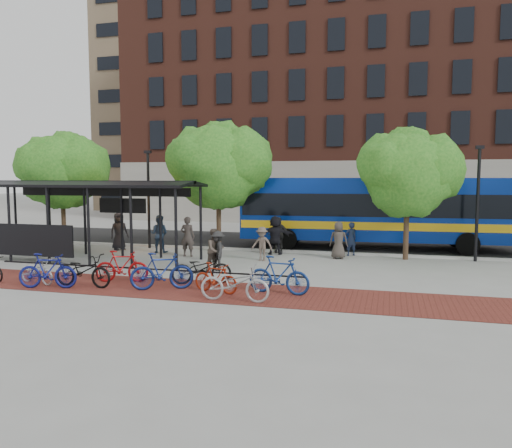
% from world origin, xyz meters
% --- Properties ---
extents(ground, '(160.00, 160.00, 0.00)m').
position_xyz_m(ground, '(0.00, 0.00, 0.00)').
color(ground, '#9E9E99').
rests_on(ground, ground).
extents(asphalt_street, '(160.00, 8.00, 0.01)m').
position_xyz_m(asphalt_street, '(0.00, 8.00, 0.01)').
color(asphalt_street, black).
rests_on(asphalt_street, ground).
extents(curb, '(160.00, 0.25, 0.12)m').
position_xyz_m(curb, '(0.00, 4.00, 0.06)').
color(curb, '#B7B7B2').
rests_on(curb, ground).
extents(brick_strip, '(24.00, 3.00, 0.01)m').
position_xyz_m(brick_strip, '(-2.00, -5.00, 0.00)').
color(brick_strip, maroon).
rests_on(brick_strip, ground).
extents(bike_rack_rail, '(12.00, 0.05, 0.95)m').
position_xyz_m(bike_rack_rail, '(-3.30, -4.10, 0.00)').
color(bike_rack_rail, black).
rests_on(bike_rack_rail, ground).
extents(building_brick, '(55.00, 14.00, 20.00)m').
position_xyz_m(building_brick, '(10.00, 26.00, 10.00)').
color(building_brick, brown).
rests_on(building_brick, ground).
extents(building_tower, '(22.00, 22.00, 30.00)m').
position_xyz_m(building_tower, '(-16.00, 40.00, 15.00)').
color(building_tower, '#7A664C').
rests_on(building_tower, ground).
extents(bus_shelter, '(10.60, 3.07, 3.60)m').
position_xyz_m(bus_shelter, '(-8.13, -0.48, 3.00)').
color(bus_shelter, black).
rests_on(bus_shelter, ground).
extents(tree_a, '(4.90, 4.00, 6.18)m').
position_xyz_m(tree_a, '(-11.91, 3.35, 4.24)').
color(tree_a, '#382619').
rests_on(tree_a, ground).
extents(tree_b, '(5.15, 4.20, 6.47)m').
position_xyz_m(tree_b, '(-2.90, 3.35, 4.46)').
color(tree_b, '#382619').
rests_on(tree_b, ground).
extents(tree_c, '(4.66, 3.80, 5.92)m').
position_xyz_m(tree_c, '(6.09, 3.35, 4.05)').
color(tree_c, '#382619').
rests_on(tree_c, ground).
extents(lamp_post_left, '(0.35, 0.20, 5.12)m').
position_xyz_m(lamp_post_left, '(-7.00, 3.60, 2.75)').
color(lamp_post_left, black).
rests_on(lamp_post_left, ground).
extents(lamp_post_right, '(0.35, 0.20, 5.12)m').
position_xyz_m(lamp_post_right, '(9.00, 3.60, 2.75)').
color(lamp_post_right, black).
rests_on(lamp_post_right, ground).
extents(bus, '(13.86, 3.83, 3.70)m').
position_xyz_m(bus, '(4.44, 6.56, 2.13)').
color(bus, navy).
rests_on(bus, ground).
extents(bike_2, '(1.83, 1.06, 0.91)m').
position_xyz_m(bike_2, '(-6.67, -5.53, 0.45)').
color(bike_2, '#B9B9BC').
rests_on(bike_2, ground).
extents(bike_3, '(2.07, 1.01, 1.20)m').
position_xyz_m(bike_3, '(-5.82, -6.05, 0.60)').
color(bike_3, navy).
rests_on(bike_3, ground).
extents(bike_4, '(2.20, 0.86, 1.14)m').
position_xyz_m(bike_4, '(-4.80, -5.54, 0.57)').
color(bike_4, black).
rests_on(bike_4, ground).
extents(bike_5, '(1.97, 1.03, 1.14)m').
position_xyz_m(bike_5, '(-3.93, -4.49, 0.57)').
color(bike_5, '#A00E0F').
rests_on(bike_5, ground).
extents(bike_7, '(2.15, 1.41, 1.26)m').
position_xyz_m(bike_7, '(-2.01, -5.22, 0.63)').
color(bike_7, navy).
rests_on(bike_7, ground).
extents(bike_8, '(2.21, 1.52, 1.10)m').
position_xyz_m(bike_8, '(-1.08, -3.97, 0.55)').
color(bike_8, black).
rests_on(bike_8, ground).
extents(bike_9, '(1.71, 0.88, 0.99)m').
position_xyz_m(bike_9, '(-0.12, -5.18, 0.49)').
color(bike_9, maroon).
rests_on(bike_9, ground).
extents(bike_10, '(2.17, 0.77, 1.14)m').
position_xyz_m(bike_10, '(0.81, -6.09, 0.57)').
color(bike_10, '#A4A4A6').
rests_on(bike_10, ground).
extents(bike_11, '(2.11, 0.84, 1.23)m').
position_xyz_m(bike_11, '(1.89, -4.80, 0.62)').
color(bike_11, navy).
rests_on(bike_11, ground).
extents(pedestrian_0, '(1.05, 1.12, 1.93)m').
position_xyz_m(pedestrian_0, '(-8.20, 2.60, 0.97)').
color(pedestrian_0, black).
rests_on(pedestrian_0, ground).
extents(pedestrian_1, '(0.72, 0.51, 1.90)m').
position_xyz_m(pedestrian_1, '(-3.95, 1.54, 0.95)').
color(pedestrian_1, '#3E3631').
rests_on(pedestrian_1, ground).
extents(pedestrian_2, '(0.97, 0.78, 1.87)m').
position_xyz_m(pedestrian_2, '(-5.76, 2.24, 0.94)').
color(pedestrian_2, '#1E2E46').
rests_on(pedestrian_2, ground).
extents(pedestrian_3, '(1.03, 0.65, 1.53)m').
position_xyz_m(pedestrian_3, '(-0.23, 1.24, 0.77)').
color(pedestrian_3, brown).
rests_on(pedestrian_3, ground).
extents(pedestrian_4, '(1.07, 0.51, 1.77)m').
position_xyz_m(pedestrian_4, '(-0.05, 3.80, 0.89)').
color(pedestrian_4, '#2A2A2A').
rests_on(pedestrian_4, ground).
extents(pedestrian_5, '(1.82, 0.89, 1.88)m').
position_xyz_m(pedestrian_5, '(-0.08, 3.19, 0.94)').
color(pedestrian_5, black).
rests_on(pedestrian_5, ground).
extents(pedestrian_6, '(0.85, 0.56, 1.72)m').
position_xyz_m(pedestrian_6, '(3.02, 2.73, 0.86)').
color(pedestrian_6, '#413A34').
rests_on(pedestrian_6, ground).
extents(pedestrian_7, '(0.70, 0.64, 1.60)m').
position_xyz_m(pedestrian_7, '(3.49, 3.80, 0.80)').
color(pedestrian_7, '#1E2947').
rests_on(pedestrian_7, ground).
extents(pedestrian_8, '(0.99, 1.04, 1.69)m').
position_xyz_m(pedestrian_8, '(-1.47, -1.50, 0.85)').
color(pedestrian_8, '#4C4238').
rests_on(pedestrian_8, ground).
extents(pedestrian_9, '(1.02, 1.21, 1.62)m').
position_xyz_m(pedestrian_9, '(-1.38, -1.50, 0.81)').
color(pedestrian_9, '#262626').
rests_on(pedestrian_9, ground).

